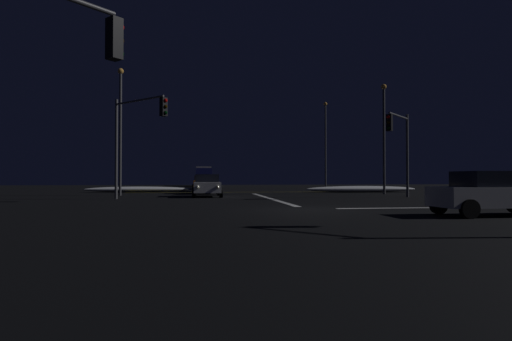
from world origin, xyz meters
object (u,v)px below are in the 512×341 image
Objects in this scene: sedan_silver_crossing at (493,193)px; streetlamp_right_near at (384,131)px; sedan_white at (207,185)px; sedan_black at (206,184)px; sedan_gray at (205,182)px; traffic_signal_nw at (135,128)px; sedan_green at (203,181)px; sedan_blue at (206,183)px; traffic_signal_sw at (14,49)px; streetlamp_right_far at (326,139)px; traffic_signal_ne at (400,139)px; sedan_orange at (202,182)px; streetlamp_left_near at (120,122)px; box_truck at (204,175)px.

streetlamp_right_near is (4.61, 18.86, 4.37)m from sedan_silver_crossing.
sedan_black is (0.01, 5.58, 0.00)m from sedan_white.
sedan_gray is 0.69× the size of traffic_signal_nw.
sedan_green is at bearing 118.02° from streetlamp_right_near.
sedan_black is at bearing -91.18° from sedan_blue.
streetlamp_right_far reaches higher than traffic_signal_sw.
traffic_signal_ne is at bearing -50.32° from sedan_blue.
sedan_gray is 0.48× the size of streetlamp_right_near.
sedan_white and sedan_orange have the same top height.
streetlamp_right_far reaches higher than sedan_black.
sedan_silver_crossing is at bearing -76.32° from sedan_gray.
traffic_signal_nw reaches higher than traffic_signal_sw.
sedan_white is 0.42× the size of streetlamp_right_far.
traffic_signal_ne is (2.81, 12.56, 3.11)m from sedan_silver_crossing.
sedan_white is 0.76× the size of traffic_signal_ne.
sedan_green is 46.81m from sedan_silver_crossing.
streetlamp_right_near is at bearing -11.53° from sedan_black.
traffic_signal_nw is at bearing -106.40° from sedan_blue.
sedan_black is 20.05m from streetlamp_right_far.
sedan_silver_crossing is at bearing -102.61° from traffic_signal_ne.
sedan_green is at bearing 76.63° from streetlamp_left_near.
sedan_black is 1.00× the size of sedan_green.
traffic_signal_sw is at bearing -94.96° from sedan_green.
sedan_orange is at bearing 93.96° from sedan_blue.
sedan_gray is (0.06, 11.69, 0.00)m from sedan_blue.
sedan_blue is 29.14m from sedan_silver_crossing.
streetlamp_left_near is at bearing -100.57° from box_truck.
traffic_signal_nw is at bearing -100.91° from sedan_orange.
sedan_white is at bearing 41.87° from traffic_signal_nw.
streetlamp_right_near reaches higher than sedan_black.
sedan_green is 30.82m from streetlamp_right_near.
traffic_signal_ne reaches higher than sedan_orange.
sedan_gray is 43.89m from traffic_signal_sw.
sedan_orange is at bearing 83.84° from traffic_signal_sw.
streetlamp_right_far is at bearing -53.21° from box_truck.
sedan_orange is at bearing -91.28° from sedan_green.
traffic_signal_nw is at bearing -96.15° from box_truck.
sedan_black is 15.86m from traffic_signal_ne.
sedan_black is at bearing 143.65° from traffic_signal_ne.
sedan_white is 0.52× the size of box_truck.
streetlamp_right_far reaches higher than sedan_gray.
sedan_black is 0.69× the size of traffic_signal_nw.
traffic_signal_nw is (-4.34, -33.49, 3.53)m from sedan_green.
sedan_gray is 0.76× the size of traffic_signal_ne.
streetlamp_right_far reaches higher than streetlamp_left_near.
streetlamp_left_near is 26.19m from streetlamp_right_far.
sedan_blue is 16.24m from traffic_signal_nw.
box_truck is 1.32× the size of traffic_signal_nw.
sedan_gray is at bearing 103.68° from sedan_silver_crossing.
sedan_green is 1.00× the size of sedan_silver_crossing.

